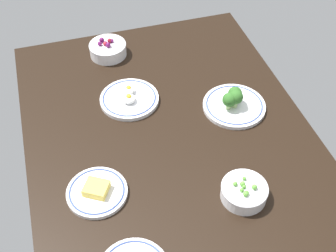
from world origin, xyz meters
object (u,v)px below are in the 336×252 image
at_px(plate_cheese, 97,191).
at_px(bowl_peas, 244,191).
at_px(plate_broccoli, 234,103).
at_px(plate_eggs, 129,98).
at_px(bowl_berries, 108,49).

height_order(plate_cheese, bowl_peas, bowl_peas).
xyz_separation_m(plate_broccoli, plate_eggs, (0.14, 0.34, -0.01)).
relative_size(plate_broccoli, bowl_peas, 1.60).
distance_m(bowl_peas, plate_eggs, 0.54).
distance_m(plate_cheese, bowl_berries, 0.67).
bearing_deg(bowl_berries, plate_broccoli, -139.73).
xyz_separation_m(plate_cheese, plate_broccoli, (0.22, -0.52, 0.01)).
xyz_separation_m(bowl_peas, plate_eggs, (0.50, 0.23, -0.01)).
bearing_deg(bowl_berries, plate_eggs, -176.16).
relative_size(plate_cheese, plate_eggs, 0.86).
height_order(plate_broccoli, bowl_berries, plate_broccoli).
relative_size(plate_broccoli, plate_eggs, 1.05).
bearing_deg(plate_broccoli, plate_eggs, 67.71).
distance_m(plate_broccoli, bowl_berries, 0.56).
height_order(plate_broccoli, bowl_peas, plate_broccoli).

